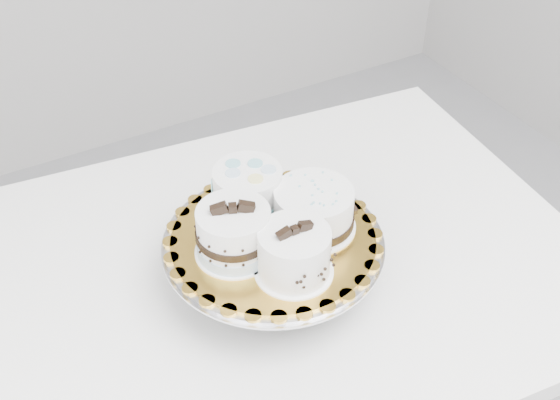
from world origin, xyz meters
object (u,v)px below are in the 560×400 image
table (244,304)px  cake_dots (248,191)px  cake_stand (273,253)px  cake_swirl (294,254)px  cake_banded (234,234)px  cake_ribbon (314,210)px  cake_board (273,238)px

table → cake_dots: bearing=49.1°
table → cake_stand: 0.16m
cake_swirl → table: bearing=100.6°
cake_swirl → cake_banded: cake_banded is taller
cake_ribbon → cake_swirl: bearing=-138.1°
cake_stand → cake_swirl: cake_swirl is taller
cake_banded → cake_ribbon: size_ratio=1.00×
cake_board → cake_swirl: bearing=-96.6°
cake_stand → cake_banded: (-0.06, -0.00, 0.07)m
table → cake_dots: cake_dots is taller
cake_stand → cake_board: 0.03m
cake_dots → table: bearing=-115.0°
cake_board → table: bearing=124.4°
cake_stand → cake_swirl: bearing=-96.6°
table → cake_swirl: (0.02, -0.13, 0.22)m
cake_dots → cake_ribbon: cake_dots is taller
cake_banded → cake_dots: size_ratio=1.01×
cake_stand → cake_board: size_ratio=1.09×
cake_stand → cake_ribbon: cake_ribbon is taller
cake_swirl → cake_ribbon: size_ratio=0.82×
table → cake_swirl: bearing=-74.0°
cake_swirl → cake_banded: (-0.06, 0.08, 0.00)m
cake_stand → cake_ribbon: (0.07, -0.01, 0.07)m
cake_banded → cake_ribbon: 0.13m
cake_ribbon → cake_stand: bearing=171.7°
cake_swirl → cake_banded: 0.10m
cake_banded → cake_dots: cake_banded is taller
cake_stand → cake_board: cake_board is taller
cake_swirl → cake_dots: bearing=88.4°
cake_board → cake_dots: cake_dots is taller
cake_swirl → cake_dots: cake_swirl is taller
table → cake_ribbon: cake_ribbon is taller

